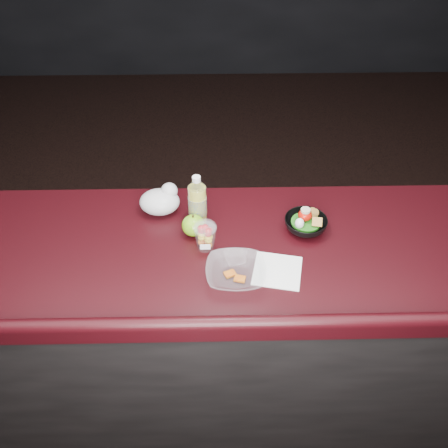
{
  "coord_description": "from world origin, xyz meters",
  "views": [
    {
      "loc": [
        -0.01,
        -0.99,
        2.26
      ],
      "look_at": [
        0.01,
        0.34,
        1.1
      ],
      "focal_mm": 40.0,
      "sensor_mm": 36.0,
      "label": 1
    }
  ],
  "objects": [
    {
      "name": "lemonade_bottle",
      "position": [
        -0.08,
        0.44,
        1.11
      ],
      "size": [
        0.07,
        0.07,
        0.21
      ],
      "color": "gold",
      "rests_on": "counter"
    },
    {
      "name": "fruit_cup",
      "position": [
        -0.05,
        0.3,
        1.08
      ],
      "size": [
        0.08,
        0.08,
        0.12
      ],
      "color": "white",
      "rests_on": "counter"
    },
    {
      "name": "snack_bowl",
      "position": [
        0.32,
        0.39,
        1.05
      ],
      "size": [
        0.2,
        0.2,
        0.09
      ],
      "rotation": [
        0.0,
        0.0,
        -0.29
      ],
      "color": "black",
      "rests_on": "counter"
    },
    {
      "name": "takeout_bowl",
      "position": [
        0.05,
        0.15,
        1.04
      ],
      "size": [
        0.2,
        0.2,
        0.05
      ],
      "rotation": [
        0.0,
        0.0,
        -0.01
      ],
      "color": "silver",
      "rests_on": "counter"
    },
    {
      "name": "room_shell",
      "position": [
        0.0,
        0.0,
        1.83
      ],
      "size": [
        8.0,
        8.0,
        8.0
      ],
      "color": "black",
      "rests_on": "ground"
    },
    {
      "name": "paper_napkin",
      "position": [
        0.19,
        0.18,
        1.02
      ],
      "size": [
        0.19,
        0.19,
        0.0
      ],
      "primitive_type": "cube",
      "rotation": [
        0.0,
        0.0,
        -0.21
      ],
      "color": "white",
      "rests_on": "counter"
    },
    {
      "name": "counter",
      "position": [
        0.0,
        0.3,
        0.51
      ],
      "size": [
        4.06,
        0.71,
        1.02
      ],
      "color": "black",
      "rests_on": "ground"
    },
    {
      "name": "green_apple",
      "position": [
        -0.1,
        0.38,
        1.06
      ],
      "size": [
        0.09,
        0.09,
        0.09
      ],
      "color": "#468C10",
      "rests_on": "counter"
    },
    {
      "name": "plastic_bag",
      "position": [
        -0.23,
        0.51,
        1.07
      ],
      "size": [
        0.16,
        0.13,
        0.11
      ],
      "color": "silver",
      "rests_on": "counter"
    }
  ]
}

